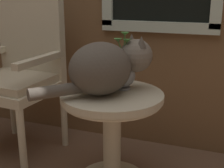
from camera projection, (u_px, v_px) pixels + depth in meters
The scene contains 4 objects.
wicker_side_table at pixel (112, 121), 1.70m from camera, with size 0.55×0.55×0.55m.
wicker_chair at pixel (20, 70), 2.07m from camera, with size 0.55×0.53×1.03m.
cat at pixel (106, 67), 1.61m from camera, with size 0.50×0.55×0.30m.
pewter_vase_with_ivy at pixel (123, 72), 1.70m from camera, with size 0.13×0.13×0.31m.
Camera 1 is at (0.63, -1.36, 1.07)m, focal length 50.19 mm.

